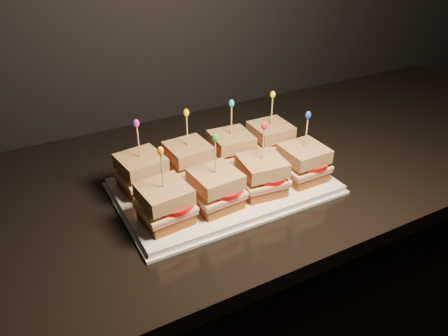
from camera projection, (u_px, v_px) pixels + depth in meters
name	position (u px, v px, depth m)	size (l,w,h in m)	color
granite_slab	(97.00, 212.00, 0.92)	(2.70, 0.71, 0.04)	black
platter	(224.00, 186.00, 0.96)	(0.45, 0.28, 0.02)	white
platter_rim	(224.00, 188.00, 0.96)	(0.46, 0.29, 0.01)	white
sandwich_0_bread_bot	(143.00, 183.00, 0.93)	(0.09, 0.09, 0.02)	#653011
sandwich_0_ham	(142.00, 177.00, 0.92)	(0.09, 0.09, 0.01)	#B05751
sandwich_0_cheese	(142.00, 174.00, 0.92)	(0.10, 0.09, 0.01)	beige
sandwich_0_tomato	(148.00, 171.00, 0.91)	(0.09, 0.09, 0.01)	red
sandwich_0_bread_top	(141.00, 163.00, 0.90)	(0.09, 0.09, 0.03)	brown
sandwich_0_pick	(139.00, 144.00, 0.88)	(0.00, 0.00, 0.09)	tan
sandwich_0_frill	(136.00, 123.00, 0.86)	(0.01, 0.01, 0.02)	#D01DB2
sandwich_1_bread_bot	(189.00, 171.00, 0.97)	(0.09, 0.09, 0.02)	#653011
sandwich_1_ham	(189.00, 164.00, 0.96)	(0.09, 0.09, 0.01)	#B05751
sandwich_1_cheese	(189.00, 162.00, 0.96)	(0.10, 0.09, 0.01)	beige
sandwich_1_tomato	(195.00, 159.00, 0.96)	(0.09, 0.09, 0.01)	red
sandwich_1_bread_top	(188.00, 151.00, 0.95)	(0.09, 0.09, 0.03)	brown
sandwich_1_pick	(187.00, 132.00, 0.92)	(0.00, 0.00, 0.09)	tan
sandwich_1_frill	(186.00, 113.00, 0.90)	(0.01, 0.01, 0.02)	yellow
sandwich_2_bread_bot	(231.00, 159.00, 1.02)	(0.09, 0.09, 0.02)	#653011
sandwich_2_ham	(231.00, 153.00, 1.01)	(0.09, 0.09, 0.01)	#B05751
sandwich_2_cheese	(231.00, 151.00, 1.00)	(0.10, 0.09, 0.01)	beige
sandwich_2_tomato	(237.00, 148.00, 1.00)	(0.09, 0.09, 0.01)	red
sandwich_2_bread_top	(231.00, 140.00, 0.99)	(0.09, 0.09, 0.03)	brown
sandwich_2_pick	(231.00, 122.00, 0.97)	(0.00, 0.00, 0.09)	tan
sandwich_2_frill	(232.00, 103.00, 0.94)	(0.01, 0.01, 0.02)	#14B5C2
sandwich_3_bread_bot	(270.00, 149.00, 1.06)	(0.09, 0.09, 0.02)	#653011
sandwich_3_ham	(270.00, 143.00, 1.05)	(0.09, 0.09, 0.01)	#B05751
sandwich_3_cheese	(270.00, 140.00, 1.05)	(0.10, 0.09, 0.01)	beige
sandwich_3_tomato	(276.00, 138.00, 1.04)	(0.09, 0.09, 0.01)	red
sandwich_3_bread_top	(271.00, 130.00, 1.03)	(0.09, 0.09, 0.03)	brown
sandwich_3_pick	(272.00, 113.00, 1.01)	(0.00, 0.00, 0.09)	tan
sandwich_3_frill	(273.00, 95.00, 0.99)	(0.01, 0.01, 0.02)	yellow
sandwich_4_bread_bot	(166.00, 215.00, 0.83)	(0.09, 0.09, 0.02)	#653011
sandwich_4_ham	(165.00, 208.00, 0.82)	(0.09, 0.09, 0.01)	#B05751
sandwich_4_cheese	(165.00, 205.00, 0.82)	(0.10, 0.09, 0.01)	beige
sandwich_4_tomato	(172.00, 202.00, 0.82)	(0.09, 0.09, 0.01)	red
sandwich_4_bread_top	(164.00, 194.00, 0.80)	(0.09, 0.09, 0.03)	brown
sandwich_4_pick	(162.00, 173.00, 0.78)	(0.00, 0.00, 0.09)	tan
sandwich_4_frill	(160.00, 151.00, 0.76)	(0.01, 0.01, 0.02)	orange
sandwich_5_bread_bot	(216.00, 200.00, 0.87)	(0.09, 0.09, 0.02)	#653011
sandwich_5_ham	(216.00, 193.00, 0.87)	(0.09, 0.09, 0.01)	#B05751
sandwich_5_cheese	(216.00, 190.00, 0.86)	(0.10, 0.09, 0.01)	beige
sandwich_5_tomato	(222.00, 187.00, 0.86)	(0.09, 0.09, 0.01)	red
sandwich_5_bread_top	(216.00, 179.00, 0.85)	(0.09, 0.09, 0.03)	brown
sandwich_5_pick	(215.00, 159.00, 0.83)	(0.00, 0.00, 0.09)	tan
sandwich_5_frill	(215.00, 138.00, 0.80)	(0.01, 0.01, 0.02)	green
sandwich_6_bread_bot	(261.00, 186.00, 0.92)	(0.09, 0.09, 0.02)	#653011
sandwich_6_ham	(261.00, 179.00, 0.91)	(0.09, 0.09, 0.01)	#B05751
sandwich_6_cheese	(261.00, 177.00, 0.91)	(0.10, 0.09, 0.01)	beige
sandwich_6_tomato	(268.00, 173.00, 0.90)	(0.09, 0.09, 0.01)	red
sandwich_6_bread_top	(262.00, 166.00, 0.89)	(0.09, 0.09, 0.03)	brown
sandwich_6_pick	(263.00, 146.00, 0.87)	(0.00, 0.00, 0.09)	tan
sandwich_6_frill	(264.00, 126.00, 0.85)	(0.01, 0.01, 0.02)	red
sandwich_7_bread_bot	(302.00, 173.00, 0.96)	(0.09, 0.09, 0.02)	#653011
sandwich_7_ham	(303.00, 167.00, 0.95)	(0.09, 0.09, 0.01)	#B05751
sandwich_7_cheese	(303.00, 164.00, 0.95)	(0.10, 0.09, 0.01)	beige
sandwich_7_tomato	(309.00, 161.00, 0.95)	(0.09, 0.09, 0.01)	red
sandwich_7_bread_top	(304.00, 153.00, 0.94)	(0.09, 0.09, 0.03)	brown
sandwich_7_pick	(306.00, 135.00, 0.91)	(0.00, 0.00, 0.09)	tan
sandwich_7_frill	(308.00, 115.00, 0.89)	(0.01, 0.01, 0.02)	blue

